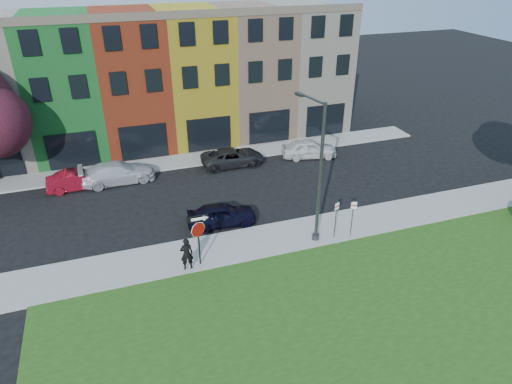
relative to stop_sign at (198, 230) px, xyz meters
name	(u,v)px	position (x,y,z in m)	size (l,w,h in m)	color
ground	(288,274)	(3.95, -2.06, -2.16)	(120.00, 120.00, 0.00)	black
sidewalk_near	(300,234)	(5.95, 0.94, -2.10)	(40.00, 3.00, 0.12)	gray
sidewalk_far	(175,162)	(0.95, 12.94, -2.10)	(40.00, 2.40, 0.12)	gray
grass_park	(510,318)	(11.95, -8.06, -2.11)	(40.00, 16.00, 0.10)	#1F4C15
rowhouse_block	(162,76)	(1.45, 19.12, 2.83)	(30.00, 10.12, 10.00)	#B9B19A
stop_sign	(198,230)	(0.00, 0.00, 0.00)	(1.05, 0.10, 2.85)	black
man	(187,254)	(-0.68, -0.16, -1.15)	(0.66, 0.45, 1.77)	black
sedan_near	(222,215)	(2.05, 3.42, -1.48)	(4.10, 1.99, 1.35)	black
parked_car_red	(78,180)	(-5.85, 10.87, -1.51)	(3.98, 1.54, 1.29)	maroon
parked_car_silver	(118,173)	(-3.25, 11.00, -1.43)	(5.07, 2.27, 1.45)	silver
parked_car_dark	(233,157)	(4.97, 11.11, -1.51)	(4.68, 2.19, 1.29)	black
parked_car_white	(309,149)	(10.92, 10.62, -1.44)	(4.44, 2.52, 1.42)	silver
street_lamp	(318,174)	(6.46, 0.35, 1.87)	(0.78, 2.55, 7.75)	#404245
parking_sign_a	(336,215)	(7.55, -0.04, -0.60)	(0.30, 0.15, 2.31)	#404245
parking_sign_b	(353,214)	(8.50, -0.17, -0.64)	(0.32, 0.11, 2.25)	#404245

